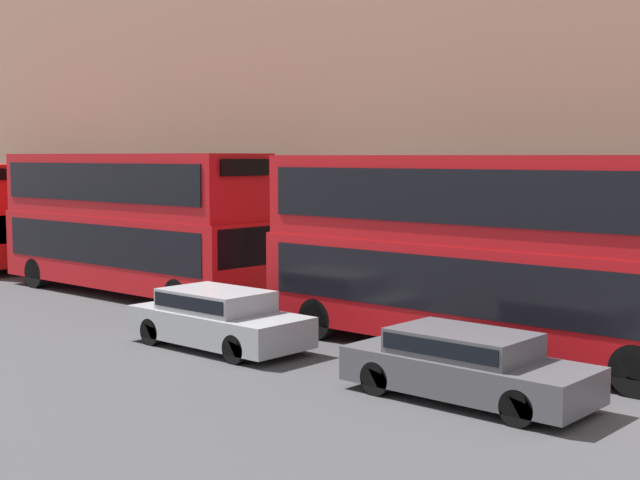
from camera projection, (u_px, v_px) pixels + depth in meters
name	position (u px, v px, depth m)	size (l,w,h in m)	color
bus_leading	(485.00, 246.00, 19.61)	(2.59, 11.08, 4.45)	#A80F14
bus_second_in_queue	(130.00, 218.00, 28.16)	(2.59, 10.68, 4.50)	#A80F14
car_dark_sedan	(466.00, 363.00, 16.12)	(1.79, 4.60, 1.28)	#47474C
car_hatchback	(218.00, 317.00, 20.55)	(1.87, 4.48, 1.35)	gray
pedestrian	(15.00, 242.00, 37.81)	(0.36, 0.36, 1.70)	#26262D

